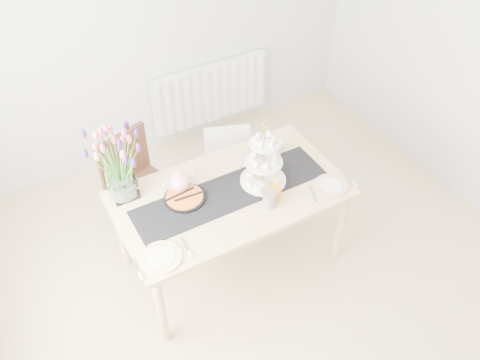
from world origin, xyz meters
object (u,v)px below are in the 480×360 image
mug_orange (275,194)px  cake_stand (264,167)px  tart_tin (185,198)px  radiator (211,93)px  plate_left (161,257)px  chair_brown (136,179)px  tulip_vase (116,156)px  chair_white (229,166)px  mug_white (259,189)px  cream_jug (276,147)px  dining_table (231,200)px  teapot (180,181)px  mug_grey (270,199)px  plate_right (331,186)px

mug_orange → cake_stand: bearing=37.2°
cake_stand → tart_tin: 0.58m
radiator → plate_left: size_ratio=4.67×
chair_brown → tulip_vase: size_ratio=1.41×
tart_tin → tulip_vase: bearing=144.2°
chair_white → mug_orange: mug_orange is taller
mug_white → mug_orange: mug_orange is taller
cream_jug → mug_orange: bearing=-117.5°
tulip_vase → mug_orange: size_ratio=6.27×
dining_table → plate_left: (-0.65, -0.29, 0.08)m
teapot → plate_left: bearing=-123.1°
cake_stand → teapot: cake_stand is taller
mug_white → plate_left: (-0.81, -0.19, -0.04)m
cream_jug → mug_orange: (-0.28, -0.42, 0.00)m
dining_table → mug_grey: mug_grey is taller
radiator → mug_orange: bearing=-102.9°
chair_brown → teapot: chair_brown is taller
tart_tin → mug_orange: mug_orange is taller
tart_tin → mug_white: bearing=-22.8°
mug_grey → plate_right: (0.47, -0.06, -0.05)m
mug_orange → mug_grey: bearing=159.6°
tart_tin → mug_white: mug_white is taller
tulip_vase → plate_left: 0.72m
chair_brown → mug_white: chair_brown is taller
mug_grey → plate_left: mug_grey is taller
dining_table → plate_left: 0.71m
chair_white → chair_brown: bearing=-168.7°
tulip_vase → mug_grey: 1.05m
tulip_vase → cake_stand: (0.90, -0.36, -0.21)m
mug_grey → tart_tin: bearing=118.9°
mug_orange → plate_left: (-0.88, -0.09, -0.04)m
radiator → plate_right: size_ratio=4.98×
chair_brown → plate_right: size_ratio=3.76×
tulip_vase → tart_tin: bearing=-35.8°
dining_table → mug_orange: 0.33m
mug_white → mug_orange: size_ratio=0.88×
chair_white → plate_left: plate_left is taller
teapot → plate_right: bearing=-25.9°
cream_jug → mug_white: 0.47m
mug_white → radiator: bearing=107.3°
mug_grey → plate_left: size_ratio=0.43×
chair_white → mug_orange: 0.86m
radiator → teapot: teapot is taller
mug_grey → chair_brown: bearing=97.8°
tart_tin → cream_jug: bearing=8.3°
chair_brown → plate_right: (1.11, -0.98, 0.23)m
dining_table → mug_grey: size_ratio=14.35×
chair_white → dining_table: bearing=-96.9°
cream_jug → mug_white: size_ratio=1.06×
mug_grey → chair_white: bearing=54.6°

